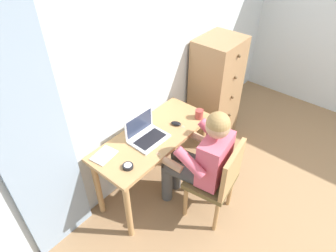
{
  "coord_description": "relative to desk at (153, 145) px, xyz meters",
  "views": [
    {
      "loc": [
        -2.07,
        0.41,
        2.55
      ],
      "look_at": [
        -0.43,
        1.77,
        0.84
      ],
      "focal_mm": 31.75,
      "sensor_mm": 36.0,
      "label": 1
    }
  ],
  "objects": [
    {
      "name": "desk",
      "position": [
        0.0,
        0.0,
        0.0
      ],
      "size": [
        1.25,
        0.52,
        0.74
      ],
      "color": "tan",
      "rests_on": "ground_plane"
    },
    {
      "name": "computer_mouse",
      "position": [
        0.26,
        -0.07,
        0.14
      ],
      "size": [
        0.09,
        0.11,
        0.03
      ],
      "primitive_type": "ellipsoid",
      "rotation": [
        0.0,
        0.0,
        0.36
      ],
      "color": "black",
      "rests_on": "desk"
    },
    {
      "name": "coffee_mug",
      "position": [
        0.5,
        -0.18,
        0.17
      ],
      "size": [
        0.12,
        0.08,
        0.09
      ],
      "color": "#9E3D38",
      "rests_on": "desk"
    },
    {
      "name": "desk_clock",
      "position": [
        -0.44,
        -0.12,
        0.14
      ],
      "size": [
        0.09,
        0.09,
        0.03
      ],
      "color": "black",
      "rests_on": "desk"
    },
    {
      "name": "curtain_panel",
      "position": [
        -0.95,
        0.26,
        0.51
      ],
      "size": [
        0.55,
        0.03,
        2.26
      ],
      "primitive_type": "cube",
      "color": "#8EA3B7",
      "rests_on": "ground_plane"
    },
    {
      "name": "notebook_pad",
      "position": [
        -0.47,
        0.14,
        0.13
      ],
      "size": [
        0.23,
        0.18,
        0.01
      ],
      "primitive_type": "cube",
      "rotation": [
        0.0,
        0.0,
        0.14
      ],
      "color": "silver",
      "rests_on": "desk"
    },
    {
      "name": "wall_back",
      "position": [
        0.53,
        0.33,
        0.63
      ],
      "size": [
        4.8,
        0.05,
        2.5
      ],
      "primitive_type": "cube",
      "color": "silver",
      "rests_on": "ground_plane"
    },
    {
      "name": "person_seated",
      "position": [
        0.11,
        -0.48,
        0.06
      ],
      "size": [
        0.58,
        0.62,
        1.2
      ],
      "color": "#4C4C4C",
      "rests_on": "ground_plane"
    },
    {
      "name": "dresser",
      "position": [
        1.17,
        0.05,
        0.03
      ],
      "size": [
        0.54,
        0.47,
        1.3
      ],
      "color": "#9E754C",
      "rests_on": "ground_plane"
    },
    {
      "name": "laptop",
      "position": [
        -0.07,
        0.02,
        0.17
      ],
      "size": [
        0.35,
        0.26,
        0.24
      ],
      "color": "silver",
      "rests_on": "desk"
    },
    {
      "name": "chair",
      "position": [
        0.13,
        -0.66,
        -0.12
      ],
      "size": [
        0.47,
        0.46,
        0.88
      ],
      "color": "brown",
      "rests_on": "ground_plane"
    }
  ]
}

